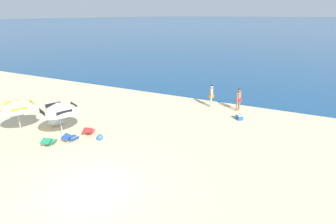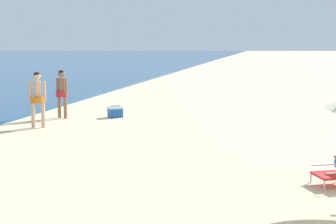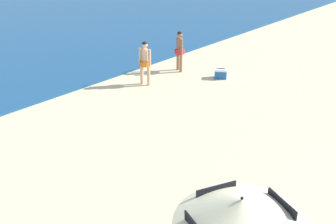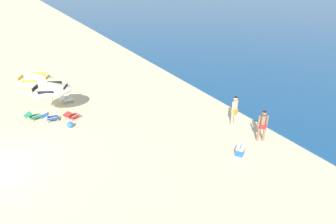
% 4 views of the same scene
% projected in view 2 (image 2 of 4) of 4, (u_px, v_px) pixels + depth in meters
% --- Properties ---
extents(person_standing_near_shore, '(0.42, 0.48, 1.71)m').
position_uv_depth(person_standing_near_shore, '(62.00, 90.00, 16.86)').
color(person_standing_near_shore, '#8C6042').
rests_on(person_standing_near_shore, ground).
extents(person_standing_beside, '(0.43, 0.50, 1.75)m').
position_uv_depth(person_standing_beside, '(37.00, 96.00, 14.81)').
color(person_standing_beside, '#D8A87F').
rests_on(person_standing_beside, ground).
extents(cooler_box, '(0.57, 0.61, 0.43)m').
position_uv_depth(cooler_box, '(115.00, 112.00, 17.14)').
color(cooler_box, '#1E56A8').
rests_on(cooler_box, ground).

